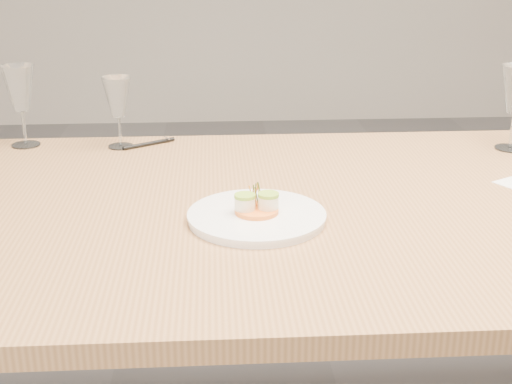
{
  "coord_description": "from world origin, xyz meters",
  "views": [
    {
      "loc": [
        -0.35,
        -1.32,
        1.27
      ],
      "look_at": [
        -0.27,
        -0.07,
        0.8
      ],
      "focal_mm": 50.0,
      "sensor_mm": 36.0,
      "label": 1
    }
  ],
  "objects": [
    {
      "name": "dining_table",
      "position": [
        0.0,
        0.0,
        0.68
      ],
      "size": [
        2.4,
        1.0,
        0.75
      ],
      "color": "#AB7A4A",
      "rests_on": "ground"
    },
    {
      "name": "dinner_plate",
      "position": [
        -0.27,
        -0.09,
        0.76
      ],
      "size": [
        0.26,
        0.26,
        0.07
      ],
      "rotation": [
        0.0,
        0.0,
        -0.39
      ],
      "color": "white",
      "rests_on": "dining_table"
    },
    {
      "name": "ballpoint_pen",
      "position": [
        -0.51,
        0.42,
        0.76
      ],
      "size": [
        0.13,
        0.09,
        0.01
      ],
      "rotation": [
        0.0,
        0.0,
        0.56
      ],
      "color": "black",
      "rests_on": "dining_table"
    },
    {
      "name": "wine_glass_0",
      "position": [
        -0.82,
        0.44,
        0.89
      ],
      "size": [
        0.08,
        0.08,
        0.2
      ],
      "color": "white",
      "rests_on": "dining_table"
    },
    {
      "name": "wine_glass_1",
      "position": [
        -0.58,
        0.41,
        0.87
      ],
      "size": [
        0.07,
        0.07,
        0.18
      ],
      "color": "white",
      "rests_on": "dining_table"
    }
  ]
}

